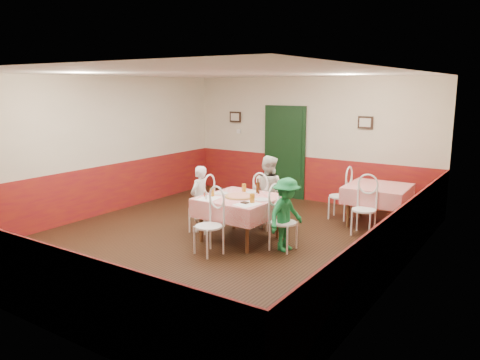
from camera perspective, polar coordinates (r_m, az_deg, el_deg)
The scene contains 39 objects.
floor at distance 8.12m, azimuth -2.56°, elevation -7.28°, with size 7.00×7.00×0.00m, color black.
ceiling at distance 7.70m, azimuth -2.74°, elevation 12.88°, with size 7.00×7.00×0.00m, color white.
back_wall at distance 10.79m, azimuth 8.44°, elevation 4.87°, with size 6.00×0.10×2.80m, color beige.
front_wall at distance 5.43m, azimuth -25.03°, elevation -2.41°, with size 6.00×0.10×2.80m, color beige.
left_wall at distance 9.85m, azimuth -16.91°, elevation 3.90°, with size 0.10×7.00×2.80m, color beige.
right_wall at distance 6.51m, azimuth 19.19°, elevation 0.16°, with size 0.10×7.00×2.80m, color beige.
wainscot_back at distance 10.91m, azimuth 8.27°, elevation 0.16°, with size 6.00×0.03×1.00m, color maroon.
wainscot_front at distance 5.70m, azimuth -24.14°, elevation -11.21°, with size 6.00×0.03×1.00m, color maroon.
wainscot_left at distance 9.99m, azimuth -16.56°, elevation -1.23°, with size 0.03×7.00×1.00m, color maroon.
wainscot_right at distance 6.74m, azimuth 18.56°, elevation -7.36°, with size 0.03×7.00×1.00m, color maroon.
door at distance 11.06m, azimuth 5.46°, elevation 3.27°, with size 0.96×0.06×2.10m, color black.
picture_left at distance 11.70m, azimuth -0.58°, elevation 7.70°, with size 0.32×0.03×0.26m, color black.
picture_right at distance 10.22m, azimuth 15.04°, elevation 6.79°, with size 0.32×0.03×0.26m, color black.
thermostat at distance 11.67m, azimuth -0.16°, elevation 5.96°, with size 0.10×0.03×0.10m, color white.
main_table at distance 8.00m, azimuth -0.00°, elevation -4.74°, with size 1.22×1.22×0.77m, color red.
second_table at distance 9.26m, azimuth 16.36°, elevation -2.98°, with size 1.12×1.12×0.77m, color red.
chair_left at distance 8.48m, azimuth -4.71°, elevation -3.33°, with size 0.42×0.42×0.90m, color white, non-canonical shape.
chair_right at distance 7.54m, azimuth 5.31°, elevation -5.21°, with size 0.42×0.42×0.90m, color white, non-canonical shape.
chair_far at distance 8.67m, azimuth 3.24°, elevation -2.99°, with size 0.42×0.42×0.90m, color white, non-canonical shape.
chair_near at distance 7.33m, azimuth -3.85°, elevation -5.67°, with size 0.42×0.42×0.90m, color white, non-canonical shape.
chair_second_a at distance 9.48m, azimuth 12.06°, elevation -1.98°, with size 0.42×0.42×0.90m, color white, non-canonical shape.
chair_second_b at distance 8.55m, azimuth 14.87°, elevation -3.56°, with size 0.42×0.42×0.90m, color white, non-canonical shape.
pizza at distance 7.87m, azimuth -0.04°, elevation -1.99°, with size 0.49×0.49×0.03m, color #B74723.
plate_left at distance 8.13m, azimuth -2.32°, elevation -1.64°, with size 0.25×0.25×0.01m, color white.
plate_right at distance 7.69m, azimuth 2.73°, elevation -2.39°, with size 0.25×0.25×0.01m, color white.
plate_far at distance 8.22m, azimuth 1.61°, elevation -1.49°, with size 0.25×0.25×0.01m, color white.
glass_a at distance 7.94m, azimuth -3.43°, elevation -1.52°, with size 0.07×0.07×0.13m, color #BF7219.
glass_b at distance 7.49m, azimuth 1.50°, elevation -2.24°, with size 0.08×0.08×0.15m, color #BF7219.
glass_c at distance 8.29m, azimuth 0.49°, elevation -0.94°, with size 0.07×0.07×0.14m, color #BF7219.
beer_bottle at distance 8.13m, azimuth 2.19°, elevation -0.83°, with size 0.07×0.07×0.24m, color #381C0A.
shaker_a at distance 7.83m, azimuth -4.19°, elevation -1.88°, with size 0.04×0.04×0.09m, color silver.
shaker_b at distance 7.73m, azimuth -4.16°, elevation -2.05°, with size 0.04×0.04×0.09m, color silver.
shaker_c at distance 7.92m, azimuth -4.30°, elevation -1.74°, with size 0.04×0.04×0.09m, color #B23319.
menu_left at distance 7.80m, azimuth -3.84°, elevation -2.25°, with size 0.30×0.40×0.00m, color white.
menu_right at distance 7.40m, azimuth 0.93°, elevation -2.97°, with size 0.30×0.40×0.00m, color white.
wallet at distance 7.46m, azimuth 0.60°, elevation -2.78°, with size 0.11×0.09×0.02m, color black.
diner_left at distance 8.48m, azimuth -4.98°, elevation -2.29°, with size 0.44×0.29×1.20m, color gray.
diner_far at distance 8.65m, azimuth 3.43°, elevation -1.46°, with size 0.66×0.51×1.36m, color gray.
diner_right at distance 7.48m, azimuth 5.66°, elevation -4.21°, with size 0.77×0.44×1.19m, color gray.
Camera 1 is at (4.56, -6.21, 2.59)m, focal length 35.00 mm.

